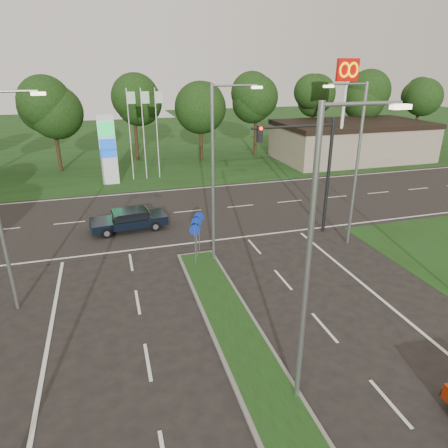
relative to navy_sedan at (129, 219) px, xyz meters
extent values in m
cube|color=#1B3110|center=(3.21, 33.28, -0.69)|extent=(160.00, 50.00, 0.02)
cube|color=black|center=(3.21, 2.28, -0.69)|extent=(160.00, 12.00, 0.02)
cube|color=gray|center=(25.21, 14.28, 1.31)|extent=(16.00, 9.00, 4.00)
cylinder|color=gray|center=(4.01, -15.72, 3.81)|extent=(0.16, 0.16, 9.00)
cylinder|color=gray|center=(5.11, -15.72, 8.21)|extent=(2.20, 0.10, 0.10)
cube|color=#FFF2CC|center=(6.21, -15.72, 8.11)|extent=(0.50, 0.22, 0.12)
cylinder|color=gray|center=(4.01, -5.72, 3.81)|extent=(0.16, 0.16, 9.00)
cylinder|color=gray|center=(5.11, -5.72, 8.21)|extent=(2.20, 0.10, 0.10)
cube|color=#FFF2CC|center=(6.21, -5.72, 8.11)|extent=(0.50, 0.22, 0.12)
cylinder|color=gray|center=(-4.19, -7.72, 8.21)|extent=(2.20, 0.10, 0.10)
cube|color=#FFF2CC|center=(-3.09, -7.72, 8.11)|extent=(0.50, 0.22, 0.12)
cylinder|color=gray|center=(12.21, -5.72, 3.81)|extent=(0.16, 0.16, 9.00)
cylinder|color=gray|center=(11.11, -5.72, 8.21)|extent=(2.20, 0.10, 0.10)
cube|color=#FFF2CC|center=(10.01, -5.72, 8.11)|extent=(0.50, 0.22, 0.12)
cylinder|color=black|center=(11.71, -3.72, 2.81)|extent=(0.20, 0.20, 7.00)
cylinder|color=black|center=(9.21, -3.72, 5.91)|extent=(5.00, 0.14, 0.14)
cube|color=black|center=(7.21, -3.72, 5.61)|extent=(0.28, 0.28, 0.90)
sphere|color=#FF190C|center=(7.21, -3.90, 5.91)|extent=(0.20, 0.20, 0.20)
cylinder|color=gray|center=(2.91, -6.22, 0.41)|extent=(0.06, 0.06, 2.20)
cylinder|color=#0C26A5|center=(2.91, -6.22, 1.41)|extent=(0.56, 0.04, 0.56)
cylinder|color=gray|center=(3.21, -5.22, 0.41)|extent=(0.06, 0.06, 2.20)
cylinder|color=#0C26A5|center=(3.21, -5.22, 1.41)|extent=(0.56, 0.04, 0.56)
cylinder|color=gray|center=(3.51, -4.52, 0.41)|extent=(0.06, 0.06, 2.20)
cylinder|color=#0C26A5|center=(3.51, -4.52, 1.41)|extent=(0.56, 0.04, 0.56)
cube|color=silver|center=(-0.79, 11.28, 2.31)|extent=(1.40, 0.30, 6.00)
cube|color=#0CA53F|center=(-0.79, 11.10, 4.11)|extent=(1.30, 0.08, 1.20)
cube|color=#0C3FBF|center=(-0.79, 11.10, 2.51)|extent=(1.30, 0.08, 1.60)
cylinder|color=silver|center=(1.21, 12.28, 3.31)|extent=(0.08, 0.08, 8.00)
cube|color=#B2D8B2|center=(1.56, 12.28, 6.51)|extent=(0.70, 0.02, 1.00)
cylinder|color=silver|center=(2.41, 12.28, 3.31)|extent=(0.08, 0.08, 8.00)
cube|color=#B2D8B2|center=(2.76, 12.28, 6.51)|extent=(0.70, 0.02, 1.00)
cylinder|color=silver|center=(3.61, 12.28, 3.31)|extent=(0.08, 0.08, 8.00)
cube|color=#B2D8B2|center=(3.96, 12.28, 6.51)|extent=(0.70, 0.02, 1.00)
cylinder|color=silver|center=(21.21, 10.28, 4.31)|extent=(0.30, 0.30, 10.00)
cube|color=#BF0C07|center=(21.21, 10.28, 8.71)|extent=(2.20, 0.35, 2.00)
torus|color=#FFC600|center=(20.76, 10.06, 8.71)|extent=(1.06, 0.16, 1.06)
torus|color=#FFC600|center=(21.66, 10.06, 8.71)|extent=(1.06, 0.16, 1.06)
cylinder|color=black|center=(3.21, 18.28, 1.51)|extent=(0.36, 0.36, 4.40)
sphere|color=black|center=(3.21, 18.28, 5.81)|extent=(6.00, 6.00, 6.00)
sphere|color=black|center=(3.51, 18.08, 6.81)|extent=(4.80, 4.80, 4.80)
cube|color=black|center=(-0.02, 0.00, -0.11)|extent=(4.81, 2.33, 0.48)
cube|color=black|center=(0.07, 0.01, 0.35)|extent=(2.19, 1.80, 0.44)
cube|color=black|center=(0.07, 0.01, 0.57)|extent=(1.81, 1.67, 0.04)
cylinder|color=black|center=(-1.43, -1.01, -0.36)|extent=(0.67, 0.27, 0.66)
cylinder|color=black|center=(-1.59, 0.73, -0.36)|extent=(0.67, 0.27, 0.66)
cylinder|color=black|center=(1.54, -0.73, -0.36)|extent=(0.67, 0.27, 0.66)
cylinder|color=black|center=(1.38, 1.01, -0.36)|extent=(0.67, 0.27, 0.66)
camera|label=1|loc=(-0.90, -24.32, 9.06)|focal=32.00mm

